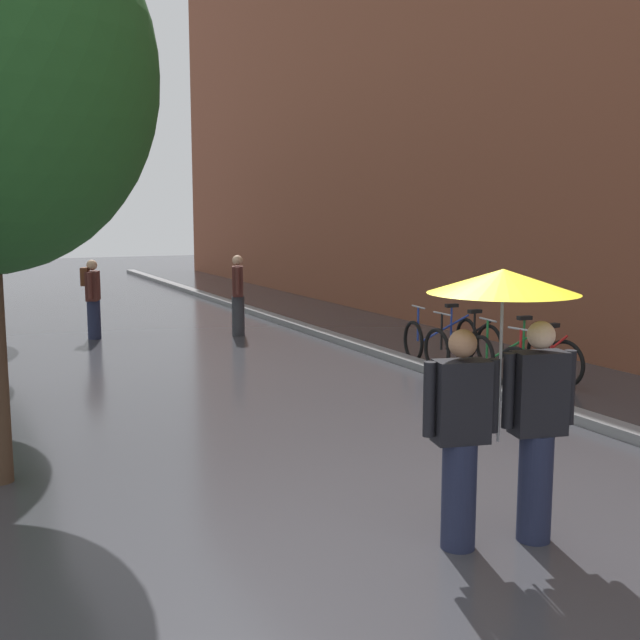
{
  "coord_description": "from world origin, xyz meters",
  "views": [
    {
      "loc": [
        -3.52,
        -4.74,
        2.51
      ],
      "look_at": [
        0.04,
        2.7,
        1.35
      ],
      "focal_mm": 43.1,
      "sensor_mm": 36.0,
      "label": 1
    }
  ],
  "objects": [
    {
      "name": "parked_bicycle_3",
      "position": [
        3.93,
        6.07,
        0.38
      ],
      "size": [
        1.15,
        0.82,
        0.96
      ],
      "color": "black",
      "rests_on": "ground"
    },
    {
      "name": "pedestrian_walking_far",
      "position": [
        -1.07,
        10.91,
        0.85
      ],
      "size": [
        0.42,
        0.56,
        1.58
      ],
      "color": "#1E233D",
      "rests_on": "ground"
    },
    {
      "name": "ground_plane",
      "position": [
        0.0,
        0.0,
        0.0
      ],
      "size": [
        80.0,
        80.0,
        0.0
      ],
      "primitive_type": "plane",
      "color": "#38383D"
    },
    {
      "name": "pedestrian_walking_midground",
      "position": [
        1.69,
        10.07,
        0.84
      ],
      "size": [
        0.34,
        0.56,
        1.65
      ],
      "color": "#2D2D33",
      "rests_on": "ground"
    },
    {
      "name": "parked_bicycle_1",
      "position": [
        4.02,
        4.31,
        0.38
      ],
      "size": [
        1.16,
        0.82,
        0.96
      ],
      "color": "black",
      "rests_on": "ground"
    },
    {
      "name": "parked_bicycle_0",
      "position": [
        3.84,
        3.46,
        0.38
      ],
      "size": [
        1.17,
        0.84,
        0.96
      ],
      "color": "black",
      "rests_on": "ground"
    },
    {
      "name": "kerb_strip",
      "position": [
        3.2,
        10.0,
        0.06
      ],
      "size": [
        0.3,
        36.0,
        0.12
      ],
      "primitive_type": "cube",
      "color": "slate",
      "rests_on": "ground"
    },
    {
      "name": "couple_under_umbrella",
      "position": [
        0.1,
        -0.29,
        1.39
      ],
      "size": [
        1.18,
        1.11,
        2.1
      ],
      "color": "#1E233D",
      "rests_on": "ground"
    },
    {
      "name": "building_facade",
      "position": [
        10.0,
        10.0,
        6.21
      ],
      "size": [
        8.0,
        36.0,
        12.43
      ],
      "primitive_type": "cube",
      "color": "brown",
      "rests_on": "ground"
    },
    {
      "name": "parked_bicycle_2",
      "position": [
        3.82,
        5.24,
        0.38
      ],
      "size": [
        1.08,
        0.7,
        0.96
      ],
      "color": "black",
      "rests_on": "ground"
    }
  ]
}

